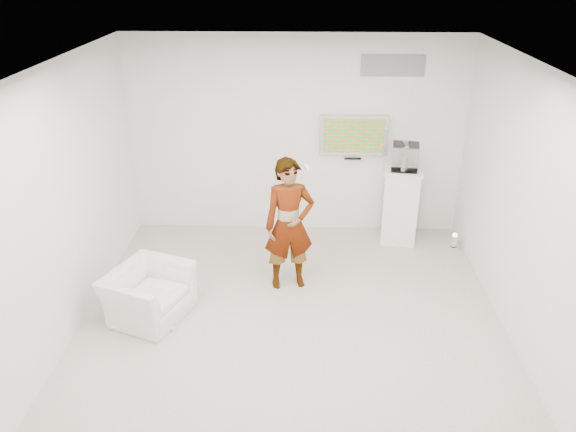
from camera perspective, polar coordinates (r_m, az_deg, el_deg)
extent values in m
cube|color=beige|center=(6.85, 0.38, -10.40)|extent=(5.00, 5.00, 0.01)
cube|color=#313234|center=(5.65, 0.47, 15.03)|extent=(5.00, 5.00, 0.01)
cube|color=silver|center=(8.44, 0.84, 8.05)|extent=(5.00, 0.01, 3.00)
cube|color=silver|center=(3.96, -0.48, -13.95)|extent=(5.00, 0.01, 3.00)
cube|color=silver|center=(6.64, -21.69, 1.27)|extent=(0.01, 5.00, 3.00)
cube|color=silver|center=(6.54, 22.87, 0.71)|extent=(0.01, 5.00, 3.00)
cube|color=#BBBBBF|center=(8.41, 6.69, 8.17)|extent=(1.00, 0.08, 0.60)
cube|color=slate|center=(8.27, 10.60, 14.77)|extent=(0.90, 0.02, 0.30)
imported|color=silver|center=(7.09, 0.12, -0.89)|extent=(0.71, 0.54, 1.75)
imported|color=silver|center=(6.96, -14.01, -7.66)|extent=(1.11, 1.18, 0.61)
cube|color=white|center=(8.54, 11.36, 1.11)|extent=(0.64, 0.64, 1.15)
cylinder|color=white|center=(8.64, 16.52, -2.51)|extent=(0.19, 0.19, 0.25)
cube|color=white|center=(8.27, 11.80, 5.90)|extent=(0.42, 0.42, 0.37)
cube|color=white|center=(8.29, 11.76, 5.40)|extent=(0.11, 0.16, 0.22)
cube|color=white|center=(6.99, 1.92, 4.96)|extent=(0.07, 0.15, 0.04)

